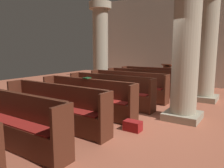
{
  "coord_description": "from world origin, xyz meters",
  "views": [
    {
      "loc": [
        2.71,
        -5.11,
        1.8
      ],
      "look_at": [
        -0.9,
        0.4,
        0.75
      ],
      "focal_mm": 35.28,
      "sensor_mm": 36.0,
      "label": 1
    }
  ],
  "objects_px": {
    "pew_row_0": "(153,78)",
    "pillar_aisle_rear": "(186,40)",
    "pillar_aisle_side": "(207,43)",
    "pew_row_3": "(110,90)",
    "pew_row_1": "(142,81)",
    "hymn_book": "(87,78)",
    "pillar_far_side": "(100,44)",
    "lectern": "(167,76)",
    "pew_row_6": "(8,118)",
    "pew_row_5": "(55,105)",
    "kneeler_box_red": "(133,126)",
    "pew_row_2": "(128,85)",
    "pew_row_4": "(87,96)"
  },
  "relations": [
    {
      "from": "pew_row_6",
      "to": "kneeler_box_red",
      "type": "xyz_separation_m",
      "value": [
        1.63,
        1.91,
        -0.41
      ]
    },
    {
      "from": "pew_row_1",
      "to": "pew_row_5",
      "type": "xyz_separation_m",
      "value": [
        0.0,
        -4.59,
        0.0
      ]
    },
    {
      "from": "pew_row_6",
      "to": "pew_row_4",
      "type": "bearing_deg",
      "value": 90.0
    },
    {
      "from": "pew_row_6",
      "to": "pillar_far_side",
      "type": "relative_size",
      "value": 0.77
    },
    {
      "from": "pew_row_0",
      "to": "pew_row_1",
      "type": "bearing_deg",
      "value": -90.0
    },
    {
      "from": "pew_row_0",
      "to": "kneeler_box_red",
      "type": "relative_size",
      "value": 7.7
    },
    {
      "from": "hymn_book",
      "to": "pew_row_2",
      "type": "bearing_deg",
      "value": 86.22
    },
    {
      "from": "pew_row_3",
      "to": "pillar_far_side",
      "type": "height_order",
      "value": "pillar_far_side"
    },
    {
      "from": "pew_row_2",
      "to": "pillar_aisle_side",
      "type": "height_order",
      "value": "pillar_aisle_side"
    },
    {
      "from": "pew_row_3",
      "to": "pew_row_1",
      "type": "bearing_deg",
      "value": 90.0
    },
    {
      "from": "pillar_far_side",
      "to": "pillar_aisle_rear",
      "type": "relative_size",
      "value": 1.0
    },
    {
      "from": "pew_row_3",
      "to": "pew_row_4",
      "type": "height_order",
      "value": "same"
    },
    {
      "from": "pillar_aisle_side",
      "to": "pew_row_0",
      "type": "bearing_deg",
      "value": 157.53
    },
    {
      "from": "pew_row_2",
      "to": "kneeler_box_red",
      "type": "bearing_deg",
      "value": -58.67
    },
    {
      "from": "pew_row_5",
      "to": "pew_row_6",
      "type": "xyz_separation_m",
      "value": [
        0.0,
        -1.15,
        0.0
      ]
    },
    {
      "from": "pew_row_3",
      "to": "pew_row_6",
      "type": "height_order",
      "value": "same"
    },
    {
      "from": "pillar_aisle_side",
      "to": "pew_row_4",
      "type": "bearing_deg",
      "value": -122.63
    },
    {
      "from": "pew_row_6",
      "to": "pillar_aisle_rear",
      "type": "xyz_separation_m",
      "value": [
        2.32,
        3.35,
        1.49
      ]
    },
    {
      "from": "pew_row_0",
      "to": "pew_row_1",
      "type": "height_order",
      "value": "same"
    },
    {
      "from": "pew_row_4",
      "to": "pew_row_5",
      "type": "distance_m",
      "value": 1.15
    },
    {
      "from": "pew_row_0",
      "to": "pillar_far_side",
      "type": "relative_size",
      "value": 0.77
    },
    {
      "from": "pew_row_0",
      "to": "lectern",
      "type": "distance_m",
      "value": 1.39
    },
    {
      "from": "pew_row_5",
      "to": "pillar_aisle_side",
      "type": "relative_size",
      "value": 0.77
    },
    {
      "from": "lectern",
      "to": "kneeler_box_red",
      "type": "xyz_separation_m",
      "value": [
        1.49,
        -6.35,
        -0.34
      ]
    },
    {
      "from": "pew_row_0",
      "to": "pew_row_4",
      "type": "relative_size",
      "value": 1.0
    },
    {
      "from": "pillar_aisle_rear",
      "to": "kneeler_box_red",
      "type": "bearing_deg",
      "value": -115.73
    },
    {
      "from": "pew_row_1",
      "to": "kneeler_box_red",
      "type": "distance_m",
      "value": 4.18
    },
    {
      "from": "pew_row_3",
      "to": "pillar_far_side",
      "type": "xyz_separation_m",
      "value": [
        -2.27,
        2.6,
        1.49
      ]
    },
    {
      "from": "pillar_aisle_side",
      "to": "lectern",
      "type": "relative_size",
      "value": 3.58
    },
    {
      "from": "pew_row_3",
      "to": "pew_row_5",
      "type": "height_order",
      "value": "same"
    },
    {
      "from": "pew_row_0",
      "to": "pillar_aisle_rear",
      "type": "xyz_separation_m",
      "value": [
        2.32,
        -3.53,
        1.49
      ]
    },
    {
      "from": "pew_row_0",
      "to": "pew_row_2",
      "type": "height_order",
      "value": "same"
    },
    {
      "from": "pew_row_4",
      "to": "hymn_book",
      "type": "height_order",
      "value": "hymn_book"
    },
    {
      "from": "pew_row_3",
      "to": "pew_row_4",
      "type": "relative_size",
      "value": 1.0
    },
    {
      "from": "pew_row_1",
      "to": "pillar_aisle_side",
      "type": "bearing_deg",
      "value": 4.59
    },
    {
      "from": "pew_row_1",
      "to": "pew_row_6",
      "type": "height_order",
      "value": "same"
    },
    {
      "from": "pew_row_3",
      "to": "hymn_book",
      "type": "relative_size",
      "value": 14.75
    },
    {
      "from": "pillar_aisle_rear",
      "to": "pew_row_3",
      "type": "bearing_deg",
      "value": 177.69
    },
    {
      "from": "pew_row_6",
      "to": "kneeler_box_red",
      "type": "height_order",
      "value": "pew_row_6"
    },
    {
      "from": "pew_row_3",
      "to": "pillar_aisle_rear",
      "type": "height_order",
      "value": "pillar_aisle_rear"
    },
    {
      "from": "pew_row_3",
      "to": "pew_row_4",
      "type": "bearing_deg",
      "value": -90.0
    },
    {
      "from": "pew_row_3",
      "to": "pillar_aisle_side",
      "type": "height_order",
      "value": "pillar_aisle_side"
    },
    {
      "from": "pew_row_6",
      "to": "pillar_aisle_side",
      "type": "xyz_separation_m",
      "value": [
        2.32,
        5.92,
        1.49
      ]
    },
    {
      "from": "pew_row_5",
      "to": "pillar_aisle_side",
      "type": "xyz_separation_m",
      "value": [
        2.32,
        4.77,
        1.49
      ]
    },
    {
      "from": "hymn_book",
      "to": "pew_row_5",
      "type": "bearing_deg",
      "value": -84.05
    },
    {
      "from": "pew_row_5",
      "to": "lectern",
      "type": "relative_size",
      "value": 2.74
    },
    {
      "from": "pew_row_2",
      "to": "kneeler_box_red",
      "type": "distance_m",
      "value": 3.16
    },
    {
      "from": "pew_row_2",
      "to": "lectern",
      "type": "distance_m",
      "value": 3.67
    },
    {
      "from": "pillar_far_side",
      "to": "lectern",
      "type": "xyz_separation_m",
      "value": [
        2.41,
        2.21,
        -1.56
      ]
    },
    {
      "from": "pew_row_1",
      "to": "pew_row_6",
      "type": "distance_m",
      "value": 5.73
    }
  ]
}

